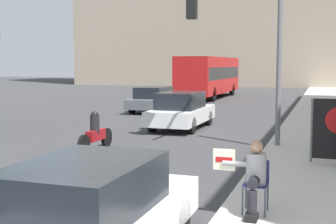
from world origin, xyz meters
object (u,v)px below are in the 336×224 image
(traffic_light_pole, at_px, (243,33))
(car_on_road_nearest, at_px, (181,111))
(motorcycle_on_road, at_px, (95,134))
(seated_protester, at_px, (254,175))
(city_bus_on_road, at_px, (210,75))
(car_on_road_midblock, at_px, (154,99))
(parked_car_curbside, at_px, (90,216))

(traffic_light_pole, relative_size, car_on_road_nearest, 1.18)
(car_on_road_nearest, distance_m, motorcycle_on_road, 5.67)
(traffic_light_pole, bearing_deg, car_on_road_nearest, 131.55)
(seated_protester, xyz_separation_m, traffic_light_pole, (-1.41, 7.04, 2.80))
(motorcycle_on_road, bearing_deg, city_bus_on_road, 95.06)
(seated_protester, distance_m, motorcycle_on_road, 7.37)
(city_bus_on_road, height_order, motorcycle_on_road, city_bus_on_road)
(city_bus_on_road, relative_size, motorcycle_on_road, 5.50)
(car_on_road_midblock, xyz_separation_m, city_bus_on_road, (0.41, 11.48, 1.13))
(parked_car_curbside, bearing_deg, seated_protester, 56.67)
(traffic_light_pole, height_order, motorcycle_on_road, traffic_light_pole)
(seated_protester, relative_size, parked_car_curbside, 0.30)
(parked_car_curbside, bearing_deg, motorcycle_on_road, 116.91)
(car_on_road_midblock, relative_size, motorcycle_on_road, 2.24)
(parked_car_curbside, bearing_deg, car_on_road_midblock, 107.96)
(traffic_light_pole, bearing_deg, car_on_road_midblock, 123.91)
(seated_protester, distance_m, car_on_road_nearest, 11.40)
(car_on_road_midblock, bearing_deg, parked_car_curbside, -72.04)
(parked_car_curbside, height_order, city_bus_on_road, city_bus_on_road)
(car_on_road_nearest, xyz_separation_m, car_on_road_midblock, (-3.50, 6.31, -0.05))
(traffic_light_pole, distance_m, car_on_road_nearest, 5.42)
(traffic_light_pole, xyz_separation_m, car_on_road_nearest, (-3.06, 3.45, -2.85))
(seated_protester, relative_size, traffic_light_pole, 0.24)
(seated_protester, relative_size, city_bus_on_road, 0.11)
(car_on_road_midblock, relative_size, city_bus_on_road, 0.41)
(motorcycle_on_road, bearing_deg, car_on_road_midblock, 101.78)
(parked_car_curbside, distance_m, city_bus_on_road, 31.42)
(car_on_road_nearest, xyz_separation_m, city_bus_on_road, (-3.09, 17.79, 1.09))
(traffic_light_pole, distance_m, parked_car_curbside, 10.03)
(traffic_light_pole, xyz_separation_m, parked_car_curbside, (-0.28, -9.61, -2.88))
(city_bus_on_road, bearing_deg, seated_protester, -75.03)
(traffic_light_pole, relative_size, car_on_road_midblock, 1.09)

